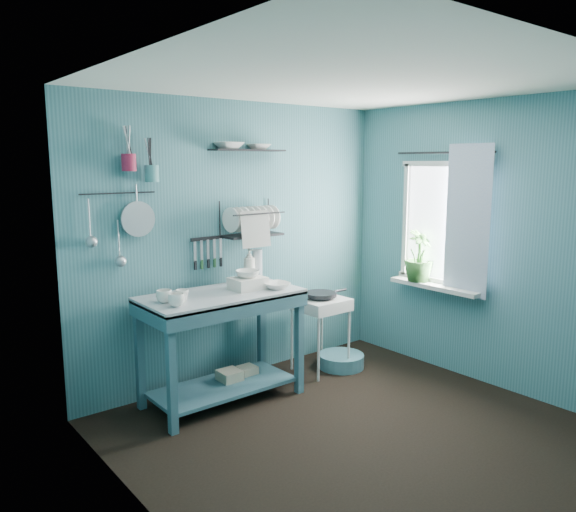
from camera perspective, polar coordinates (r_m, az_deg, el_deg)
floor at (r=4.37m, az=6.77°, el=-17.30°), size 3.20×3.20×0.00m
ceiling at (r=3.93m, az=7.52°, el=17.25°), size 3.20×3.20×0.00m
wall_back at (r=5.11m, az=-5.00°, el=1.44°), size 3.20×0.00×3.20m
wall_front at (r=3.13m, az=27.22°, el=-4.76°), size 3.20×0.00×3.20m
wall_left at (r=3.05m, az=-14.43°, el=-4.35°), size 0.00×3.00×3.00m
wall_right at (r=5.22m, az=19.50°, el=1.09°), size 0.00×3.00×3.00m
work_counter at (r=4.71m, az=-6.71°, el=-9.20°), size 1.33×0.71×0.92m
mug_left at (r=4.21m, az=-11.25°, el=-4.40°), size 0.12×0.12×0.10m
mug_mid at (r=4.34m, az=-10.69°, el=-3.99°), size 0.14×0.14×0.09m
mug_right at (r=4.34m, az=-12.47°, el=-4.02°), size 0.17×0.17×0.10m
wash_tub at (r=4.69m, az=-4.11°, el=-2.78°), size 0.28×0.22×0.10m
tub_bowl at (r=4.67m, az=-4.12°, el=-1.82°), size 0.20×0.19×0.06m
soap_bottle at (r=4.94m, az=-3.95°, el=-0.97°), size 0.12×0.12×0.30m
water_bottle at (r=5.01m, az=-3.14°, el=-0.91°), size 0.09×0.09×0.28m
counter_bowl at (r=4.70m, az=-1.20°, el=-3.01°), size 0.22×0.22×0.05m
hotplate_stand at (r=5.37m, az=3.28°, el=-7.97°), size 0.48×0.48×0.71m
frying_pan at (r=5.26m, az=3.32°, el=-3.90°), size 0.30×0.30×0.03m
knife_strip at (r=4.89m, az=-8.22°, el=1.78°), size 0.32×0.03×0.03m
dish_rack at (r=5.00m, az=-3.70°, el=3.83°), size 0.56×0.27×0.32m
upper_shelf at (r=5.00m, az=-4.11°, el=10.67°), size 0.71×0.20×0.01m
shelf_bowl_left at (r=4.89m, az=-6.03°, el=11.01°), size 0.24×0.24×0.06m
shelf_bowl_right at (r=5.07m, az=-2.97°, el=10.27°), size 0.22×0.22×0.05m
utensil_cup_magenta at (r=4.49m, az=-15.87°, el=9.13°), size 0.11×0.11×0.13m
utensil_cup_teal at (r=4.57m, az=-13.67°, el=8.15°), size 0.11×0.11×0.13m
colander at (r=4.56m, az=-15.01°, el=3.65°), size 0.28×0.03×0.28m
ladle_outer at (r=4.43m, az=-19.54°, el=3.58°), size 0.01×0.01×0.30m
ladle_inner at (r=4.53m, az=-16.84°, el=1.64°), size 0.01×0.01×0.30m
hook_rail at (r=4.51m, az=-16.87°, el=6.13°), size 0.60×0.01×0.01m
window_glass at (r=5.44m, az=15.48°, el=3.21°), size 0.00×1.10×1.10m
windowsill at (r=5.46m, az=14.68°, el=-3.01°), size 0.16×0.95×0.04m
curtain at (r=5.21m, az=17.76°, el=3.39°), size 0.00×1.35×1.35m
curtain_rod at (r=5.37m, az=15.51°, el=10.09°), size 0.02×1.05×0.02m
potted_plant at (r=5.52m, az=13.18°, el=0.02°), size 0.30×0.30×0.50m
storage_tin_large at (r=4.92m, az=-5.94°, el=-12.69°), size 0.18×0.18×0.22m
storage_tin_small at (r=5.05m, az=-4.17°, el=-12.19°), size 0.15×0.15×0.20m
floor_basin at (r=5.55m, az=5.42°, el=-10.54°), size 0.44×0.44×0.13m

